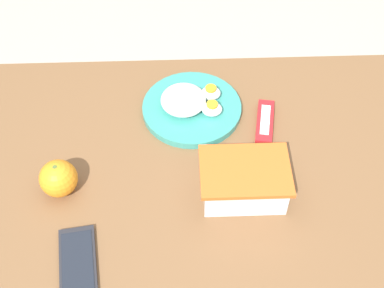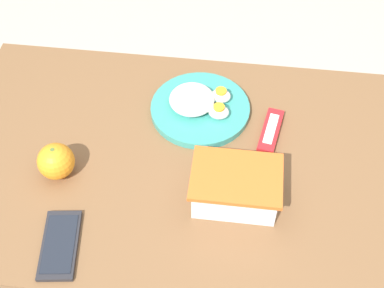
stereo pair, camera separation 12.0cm
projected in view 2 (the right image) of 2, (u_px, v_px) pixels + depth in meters
The scene contains 6 objects.
table at pixel (220, 183), 1.26m from camera, with size 1.26×0.68×0.72m.
food_container at pixel (235, 189), 1.11m from camera, with size 0.19×0.14×0.08m.
orange_fruit at pixel (56, 161), 1.15m from camera, with size 0.08×0.08×0.08m.
rice_plate at pixel (199, 106), 1.29m from camera, with size 0.24×0.24×0.06m.
candy_bar at pixel (271, 131), 1.25m from camera, with size 0.06×0.14×0.02m.
cell_phone at pixel (60, 245), 1.06m from camera, with size 0.09×0.16×0.01m.
Camera 2 is at (-0.02, 0.73, 1.67)m, focal length 50.00 mm.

